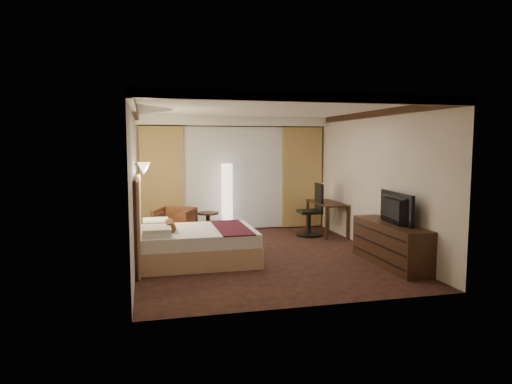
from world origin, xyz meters
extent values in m
cube|color=black|center=(0.00, 0.00, 0.00)|extent=(4.50, 5.50, 0.01)
cube|color=white|center=(0.00, 0.00, 2.70)|extent=(4.50, 5.50, 0.01)
cube|color=beige|center=(0.00, 2.75, 1.35)|extent=(4.50, 0.02, 2.70)
cube|color=beige|center=(-2.25, 0.00, 1.35)|extent=(0.02, 5.50, 2.70)
cube|color=beige|center=(2.25, 0.00, 1.35)|extent=(0.02, 5.50, 2.70)
cube|color=white|center=(0.00, 2.50, 2.60)|extent=(4.50, 0.50, 0.20)
cube|color=silver|center=(0.00, 2.67, 1.25)|extent=(2.48, 0.04, 2.45)
cube|color=tan|center=(-1.70, 2.61, 1.25)|extent=(1.00, 0.14, 2.45)
cube|color=tan|center=(1.70, 2.61, 1.25)|extent=(1.00, 0.14, 2.45)
imported|color=#4B2216|center=(-1.47, 1.68, 0.39)|extent=(0.99, 0.97, 0.79)
imported|color=black|center=(1.97, -1.15, 1.05)|extent=(0.75, 1.19, 0.15)
camera|label=1|loc=(-2.05, -8.07, 2.07)|focal=32.00mm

